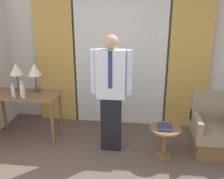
{
  "coord_description": "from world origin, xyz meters",
  "views": [
    {
      "loc": [
        0.39,
        -1.63,
        2.18
      ],
      "look_at": [
        -0.01,
        1.68,
        1.05
      ],
      "focal_mm": 40.0,
      "sensor_mm": 36.0,
      "label": 1
    }
  ],
  "objects": [
    {
      "name": "person",
      "position": [
        -0.05,
        1.83,
        0.99
      ],
      "size": [
        0.61,
        0.21,
        1.8
      ],
      "color": "black",
      "rests_on": "ground_plane"
    },
    {
      "name": "bottle_by_lamp",
      "position": [
        -1.45,
        1.87,
        0.9
      ],
      "size": [
        0.08,
        0.08,
        0.26
      ],
      "color": "silver",
      "rests_on": "desk"
    },
    {
      "name": "wall_back",
      "position": [
        0.0,
        2.93,
        1.35
      ],
      "size": [
        10.0,
        0.06,
        2.7
      ],
      "color": "silver",
      "rests_on": "ground_plane"
    },
    {
      "name": "curtain_drape_left",
      "position": [
        -1.22,
        2.8,
        1.29
      ],
      "size": [
        0.72,
        0.06,
        2.58
      ],
      "color": "gold",
      "rests_on": "ground_plane"
    },
    {
      "name": "bottle_near_edge",
      "position": [
        -1.61,
        1.87,
        0.89
      ],
      "size": [
        0.06,
        0.06,
        0.22
      ],
      "color": "silver",
      "rests_on": "desk"
    },
    {
      "name": "armchair",
      "position": [
        1.48,
        1.9,
        0.34
      ],
      "size": [
        0.57,
        0.61,
        0.93
      ],
      "color": "brown",
      "rests_on": "ground_plane"
    },
    {
      "name": "side_table",
      "position": [
        0.77,
        1.69,
        0.33
      ],
      "size": [
        0.45,
        0.45,
        0.48
      ],
      "color": "brown",
      "rests_on": "ground_plane"
    },
    {
      "name": "table_lamp_right",
      "position": [
        -1.36,
        2.16,
        1.15
      ],
      "size": [
        0.22,
        0.22,
        0.48
      ],
      "color": "#4C4238",
      "rests_on": "desk"
    },
    {
      "name": "curtain_sheer_center",
      "position": [
        0.0,
        2.8,
        1.29
      ],
      "size": [
        1.64,
        0.06,
        2.58
      ],
      "color": "white",
      "rests_on": "ground_plane"
    },
    {
      "name": "desk",
      "position": [
        -1.52,
        2.02,
        0.67
      ],
      "size": [
        1.18,
        0.55,
        0.79
      ],
      "color": "brown",
      "rests_on": "ground_plane"
    },
    {
      "name": "table_lamp_left",
      "position": [
        -1.67,
        2.16,
        1.15
      ],
      "size": [
        0.22,
        0.22,
        0.48
      ],
      "color": "#4C4238",
      "rests_on": "desk"
    },
    {
      "name": "book",
      "position": [
        0.76,
        1.68,
        0.5
      ],
      "size": [
        0.19,
        0.24,
        0.03
      ],
      "color": "#2D334C",
      "rests_on": "side_table"
    },
    {
      "name": "curtain_drape_right",
      "position": [
        1.22,
        2.8,
        1.29
      ],
      "size": [
        0.72,
        0.06,
        2.58
      ],
      "color": "gold",
      "rests_on": "ground_plane"
    }
  ]
}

